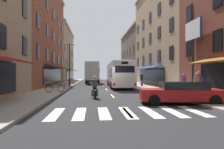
# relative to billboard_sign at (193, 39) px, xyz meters

# --- Properties ---
(ground_plane) EXTENTS (34.80, 80.00, 0.10)m
(ground_plane) POSITION_rel_billboard_sign_xyz_m (-7.05, 3.22, -4.92)
(ground_plane) COLOR #28282B
(lane_centre_dashes) EXTENTS (0.14, 73.90, 0.01)m
(lane_centre_dashes) POSITION_rel_billboard_sign_xyz_m (-7.05, 2.97, -4.87)
(lane_centre_dashes) COLOR #DBCC4C
(lane_centre_dashes) RESTS_ON ground
(crosswalk_near) EXTENTS (7.10, 2.80, 0.01)m
(crosswalk_near) POSITION_rel_billboard_sign_xyz_m (-7.05, -6.78, -4.87)
(crosswalk_near) COLOR silver
(crosswalk_near) RESTS_ON ground
(sidewalk_left) EXTENTS (3.00, 80.00, 0.14)m
(sidewalk_left) POSITION_rel_billboard_sign_xyz_m (-12.95, 3.22, -4.80)
(sidewalk_left) COLOR #A39E93
(sidewalk_left) RESTS_ON ground
(sidewalk_right) EXTENTS (3.00, 80.00, 0.14)m
(sidewalk_right) POSITION_rel_billboard_sign_xyz_m (-1.15, 3.22, -4.80)
(sidewalk_right) COLOR #A39E93
(sidewalk_right) RESTS_ON ground
(storefront_row_right) EXTENTS (9.44, 79.90, 16.59)m
(storefront_row_right) POSITION_rel_billboard_sign_xyz_m (4.33, 4.68, 2.08)
(storefront_row_right) COLOR brown
(storefront_row_right) RESTS_ON ground
(billboard_sign) EXTENTS (0.40, 2.50, 6.34)m
(billboard_sign) POSITION_rel_billboard_sign_xyz_m (0.00, 0.00, 0.00)
(billboard_sign) COLOR black
(billboard_sign) RESTS_ON sidewalk_right
(transit_bus) EXTENTS (2.91, 11.75, 3.31)m
(transit_bus) POSITION_rel_billboard_sign_xyz_m (-5.16, 9.63, -3.14)
(transit_bus) COLOR white
(transit_bus) RESTS_ON ground
(box_truck) EXTENTS (2.79, 7.41, 3.88)m
(box_truck) POSITION_rel_billboard_sign_xyz_m (-8.58, 19.47, -2.85)
(box_truck) COLOR #B21E19
(box_truck) RESTS_ON ground
(sedan_near) EXTENTS (4.95, 2.53, 1.35)m
(sedan_near) POSITION_rel_billboard_sign_xyz_m (-3.38, -4.68, -4.18)
(sedan_near) COLOR maroon
(sedan_near) RESTS_ON ground
(sedan_mid) EXTENTS (2.00, 4.48, 1.24)m
(sedan_mid) POSITION_rel_billboard_sign_xyz_m (-8.81, 31.19, -4.22)
(sedan_mid) COLOR silver
(sedan_mid) RESTS_ON ground
(motorcycle_rider) EXTENTS (0.62, 2.07, 1.66)m
(motorcycle_rider) POSITION_rel_billboard_sign_xyz_m (-8.51, -1.38, -4.16)
(motorcycle_rider) COLOR black
(motorcycle_rider) RESTS_ON ground
(bicycle_near) EXTENTS (1.68, 0.53, 0.91)m
(bicycle_near) POSITION_rel_billboard_sign_xyz_m (-11.79, 8.36, -4.37)
(bicycle_near) COLOR black
(bicycle_near) RESTS_ON sidewalk_left
(bicycle_mid) EXTENTS (1.69, 0.52, 0.91)m
(bicycle_mid) POSITION_rel_billboard_sign_xyz_m (-12.09, 2.23, -4.37)
(bicycle_mid) COLOR black
(bicycle_mid) RESTS_ON sidewalk_left
(pedestrian_near) EXTENTS (0.53, 0.43, 1.84)m
(pedestrian_near) POSITION_rel_billboard_sign_xyz_m (-1.12, -2.81, -3.75)
(pedestrian_near) COLOR black
(pedestrian_near) RESTS_ON sidewalk_right
(pedestrian_mid) EXTENTS (0.36, 0.36, 1.78)m
(pedestrian_mid) POSITION_rel_billboard_sign_xyz_m (-1.96, 9.58, -3.81)
(pedestrian_mid) COLOR #66387F
(pedestrian_mid) RESTS_ON sidewalk_right
(pedestrian_far) EXTENTS (0.36, 0.36, 1.72)m
(pedestrian_far) POSITION_rel_billboard_sign_xyz_m (-1.85, -3.77, -3.84)
(pedestrian_far) COLOR #B29947
(pedestrian_far) RESTS_ON sidewalk_right
(pedestrian_rear) EXTENTS (0.36, 0.36, 1.72)m
(pedestrian_rear) POSITION_rel_billboard_sign_xyz_m (-1.60, -1.54, -3.85)
(pedestrian_rear) COLOR #B29947
(pedestrian_rear) RESTS_ON sidewalk_right
(street_lamp_twin) EXTENTS (1.42, 0.32, 6.01)m
(street_lamp_twin) POSITION_rel_billboard_sign_xyz_m (-11.94, 11.88, -1.42)
(street_lamp_twin) COLOR black
(street_lamp_twin) RESTS_ON sidewalk_left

